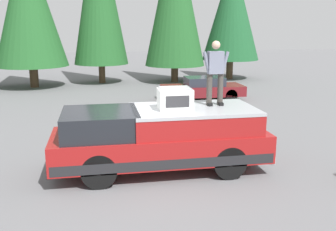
% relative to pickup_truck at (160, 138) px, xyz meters
% --- Properties ---
extents(ground_plane, '(90.00, 90.00, 0.00)m').
position_rel_pickup_truck_xyz_m(ground_plane, '(-0.26, 0.54, -0.87)').
color(ground_plane, slate).
extents(pickup_truck, '(2.01, 5.54, 1.65)m').
position_rel_pickup_truck_xyz_m(pickup_truck, '(0.00, 0.00, 0.00)').
color(pickup_truck, maroon).
rests_on(pickup_truck, ground).
extents(compressor_unit, '(0.65, 0.84, 0.56)m').
position_rel_pickup_truck_xyz_m(compressor_unit, '(-0.10, -0.36, 1.05)').
color(compressor_unit, silver).
rests_on(compressor_unit, pickup_truck).
extents(person_on_truck_bed, '(0.29, 0.72, 1.69)m').
position_rel_pickup_truck_xyz_m(person_on_truck_bed, '(0.23, -1.50, 1.68)').
color(person_on_truck_bed, '#423D38').
rests_on(person_on_truck_bed, pickup_truck).
extents(parked_car_maroon, '(1.64, 4.10, 1.16)m').
position_rel_pickup_truck_xyz_m(parked_car_maroon, '(9.22, -3.68, -0.29)').
color(parked_car_maroon, maroon).
rests_on(parked_car_maroon, ground).
extents(conifer_far_left, '(3.86, 3.86, 8.09)m').
position_rel_pickup_truck_xyz_m(conifer_far_left, '(16.40, -7.59, 3.84)').
color(conifer_far_left, '#4C3826').
rests_on(conifer_far_left, ground).
extents(conifer_center_right, '(4.24, 4.24, 8.73)m').
position_rel_pickup_truck_xyz_m(conifer_center_right, '(15.00, 5.29, 4.12)').
color(conifer_center_right, '#4C3826').
rests_on(conifer_center_right, ground).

